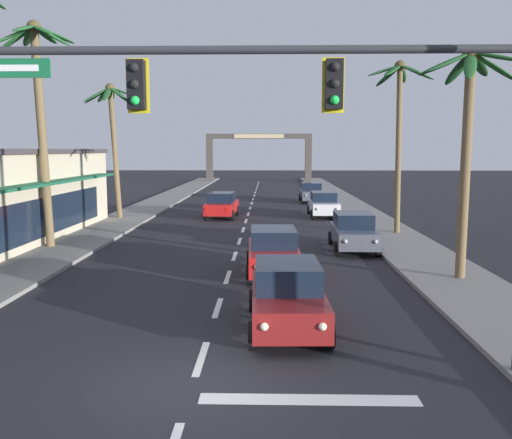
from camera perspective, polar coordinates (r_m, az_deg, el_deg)
ground_plane at (r=11.20m, az=-6.52°, el=-16.52°), size 220.00×220.00×0.00m
sidewalk_right at (r=31.13m, az=13.10°, el=-1.15°), size 3.20×110.00×0.14m
sidewalk_left at (r=31.86m, az=-15.56°, el=-1.04°), size 3.20×110.00×0.14m
lane_markings at (r=30.23m, az=-0.62°, el=-1.33°), size 4.28×87.15×0.01m
traffic_signal_mast at (r=10.78m, az=8.76°, el=10.42°), size 11.38×0.41×7.31m
sedan_lead_at_stop_bar at (r=14.09m, az=3.24°, el=-7.79°), size 2.04×4.49×1.68m
sedan_third_in_queue at (r=19.95m, az=1.80°, el=-3.32°), size 2.06×4.49×1.68m
sedan_oncoming_far at (r=36.81m, az=-3.54°, el=1.52°), size 2.14×4.52×1.68m
sedan_parked_nearest_kerb at (r=25.20m, az=9.98°, el=-1.21°), size 2.00×4.47×1.68m
sedan_parked_mid_kerb at (r=37.45m, az=6.96°, el=1.58°), size 1.96×4.46×1.68m
sedan_parked_far_kerb at (r=47.59m, az=5.71°, el=2.79°), size 1.95×4.45×1.68m
palm_left_second at (r=26.74m, az=-21.43°, el=11.96°), size 3.53×3.87×10.08m
palm_left_third at (r=36.88m, az=-14.57°, el=9.85°), size 3.69×3.70×8.64m
palm_right_second at (r=19.93m, az=20.97°, el=10.03°), size 3.28×3.16×7.89m
palm_right_third at (r=29.98m, az=14.49°, el=10.94°), size 3.53×3.47×9.02m
town_gateway_arch at (r=78.15m, az=0.30°, el=7.10°), size 14.77×0.90×6.69m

